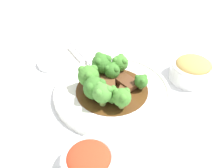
# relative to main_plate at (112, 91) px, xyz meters

# --- Properties ---
(ground_plane) EXTENTS (4.00, 4.00, 0.00)m
(ground_plane) POSITION_rel_main_plate_xyz_m (0.00, 0.00, -0.01)
(ground_plane) COLOR silver
(main_plate) EXTENTS (0.29, 0.29, 0.02)m
(main_plate) POSITION_rel_main_plate_xyz_m (0.00, 0.00, 0.00)
(main_plate) COLOR white
(main_plate) RESTS_ON ground_plane
(beef_strip_0) EXTENTS (0.08, 0.07, 0.01)m
(beef_strip_0) POSITION_rel_main_plate_xyz_m (0.01, -0.03, 0.01)
(beef_strip_0) COLOR brown
(beef_strip_0) RESTS_ON main_plate
(beef_strip_1) EXTENTS (0.04, 0.08, 0.01)m
(beef_strip_1) POSITION_rel_main_plate_xyz_m (0.04, 0.00, 0.02)
(beef_strip_1) COLOR #56331E
(beef_strip_1) RESTS_ON main_plate
(beef_strip_2) EXTENTS (0.05, 0.06, 0.01)m
(beef_strip_2) POSITION_rel_main_plate_xyz_m (-0.01, 0.05, 0.02)
(beef_strip_2) COLOR brown
(beef_strip_2) RESTS_ON main_plate
(beef_strip_3) EXTENTS (0.07, 0.08, 0.02)m
(beef_strip_3) POSITION_rel_main_plate_xyz_m (-0.01, 0.00, 0.02)
(beef_strip_3) COLOR brown
(beef_strip_3) RESTS_ON main_plate
(broccoli_floret_0) EXTENTS (0.04, 0.04, 0.05)m
(broccoli_floret_0) POSITION_rel_main_plate_xyz_m (-0.02, -0.06, 0.04)
(broccoli_floret_0) COLOR #8EB756
(broccoli_floret_0) RESTS_ON main_plate
(broccoli_floret_1) EXTENTS (0.04, 0.04, 0.05)m
(broccoli_floret_1) POSITION_rel_main_plate_xyz_m (0.02, 0.03, 0.04)
(broccoli_floret_1) COLOR #7FA84C
(broccoli_floret_1) RESTS_ON main_plate
(broccoli_floret_2) EXTENTS (0.05, 0.05, 0.06)m
(broccoli_floret_2) POSITION_rel_main_plate_xyz_m (-0.05, 0.00, 0.04)
(broccoli_floret_2) COLOR #8EB756
(broccoli_floret_2) RESTS_ON main_plate
(broccoli_floret_3) EXTENTS (0.05, 0.05, 0.06)m
(broccoli_floret_3) POSITION_rel_main_plate_xyz_m (-0.04, 0.04, 0.04)
(broccoli_floret_3) COLOR #7FA84C
(broccoli_floret_3) RESTS_ON main_plate
(broccoli_floret_4) EXTENTS (0.04, 0.04, 0.04)m
(broccoli_floret_4) POSITION_rel_main_plate_xyz_m (-0.03, -0.04, 0.03)
(broccoli_floret_4) COLOR #8EB756
(broccoli_floret_4) RESTS_ON main_plate
(broccoli_floret_5) EXTENTS (0.05, 0.05, 0.06)m
(broccoli_floret_5) POSITION_rel_main_plate_xyz_m (0.01, 0.06, 0.05)
(broccoli_floret_5) COLOR #8EB756
(broccoli_floret_5) RESTS_ON main_plate
(broccoli_floret_6) EXTENTS (0.03, 0.03, 0.04)m
(broccoli_floret_6) POSITION_rel_main_plate_xyz_m (0.06, -0.04, 0.03)
(broccoli_floret_6) COLOR #7FA84C
(broccoli_floret_6) RESTS_ON main_plate
(broccoli_floret_7) EXTENTS (0.04, 0.04, 0.05)m
(broccoli_floret_7) POSITION_rel_main_plate_xyz_m (0.06, 0.04, 0.04)
(broccoli_floret_7) COLOR #8EB756
(broccoli_floret_7) RESTS_ON main_plate
(broccoli_floret_8) EXTENTS (0.05, 0.05, 0.06)m
(broccoli_floret_8) POSITION_rel_main_plate_xyz_m (-0.05, -0.03, 0.04)
(broccoli_floret_8) COLOR #7FA84C
(broccoli_floret_8) RESTS_ON main_plate
(serving_spoon) EXTENTS (0.05, 0.21, 0.01)m
(serving_spoon) POSITION_rel_main_plate_xyz_m (0.01, 0.09, 0.02)
(serving_spoon) COLOR silver
(serving_spoon) RESTS_ON main_plate
(side_bowl_kimchi) EXTENTS (0.11, 0.11, 0.05)m
(side_bowl_kimchi) POSITION_rel_main_plate_xyz_m (-0.16, -0.14, 0.01)
(side_bowl_kimchi) COLOR white
(side_bowl_kimchi) RESTS_ON ground_plane
(side_bowl_appetizer) EXTENTS (0.12, 0.12, 0.06)m
(side_bowl_appetizer) POSITION_rel_main_plate_xyz_m (0.21, -0.08, 0.02)
(side_bowl_appetizer) COLOR white
(side_bowl_appetizer) RESTS_ON ground_plane
(sauce_dish) EXTENTS (0.08, 0.08, 0.01)m
(sauce_dish) POSITION_rel_main_plate_xyz_m (-0.06, 0.21, -0.00)
(sauce_dish) COLOR white
(sauce_dish) RESTS_ON ground_plane
(paper_napkin) EXTENTS (0.12, 0.11, 0.01)m
(paper_napkin) POSITION_rel_main_plate_xyz_m (0.04, 0.21, -0.01)
(paper_napkin) COLOR silver
(paper_napkin) RESTS_ON ground_plane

